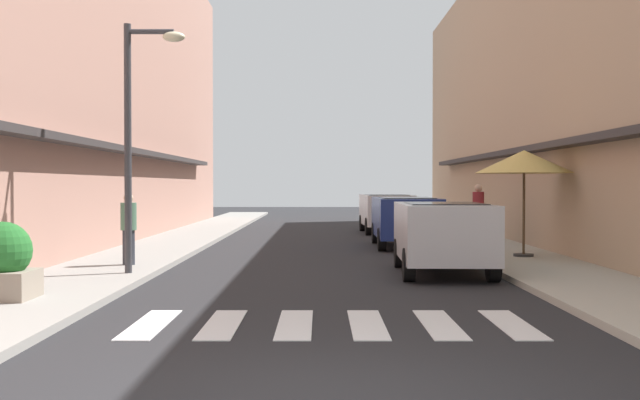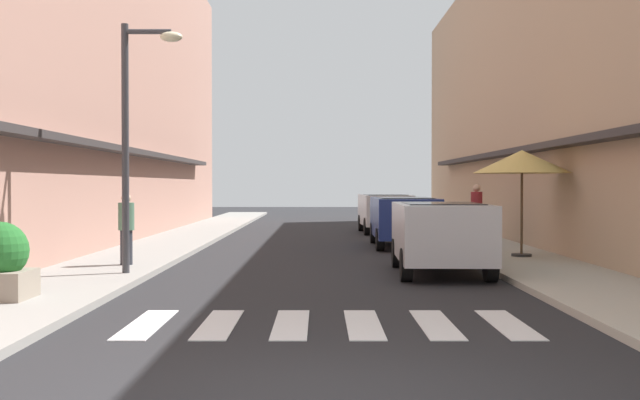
{
  "view_description": "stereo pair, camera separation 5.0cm",
  "coord_description": "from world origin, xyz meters",
  "px_view_note": "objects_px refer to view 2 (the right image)",
  "views": [
    {
      "loc": [
        -0.15,
        -6.45,
        1.84
      ],
      "look_at": [
        -0.08,
        14.52,
        1.43
      ],
      "focal_mm": 43.92,
      "sensor_mm": 36.0,
      "label": 1
    },
    {
      "loc": [
        -0.1,
        -6.45,
        1.84
      ],
      "look_at": [
        -0.08,
        14.52,
        1.43
      ],
      "focal_mm": 43.92,
      "sensor_mm": 36.0,
      "label": 2
    }
  ],
  "objects_px": {
    "pedestrian_walking_near": "(126,228)",
    "parked_car_near": "(440,230)",
    "cafe_umbrella": "(521,162)",
    "parked_car_far": "(384,209)",
    "street_lamp": "(135,119)",
    "parked_car_mid": "(403,216)",
    "pedestrian_walking_far": "(476,212)"
  },
  "relations": [
    {
      "from": "cafe_umbrella",
      "to": "pedestrian_walking_far",
      "type": "height_order",
      "value": "cafe_umbrella"
    },
    {
      "from": "parked_car_mid",
      "to": "cafe_umbrella",
      "type": "distance_m",
      "value": 5.08
    },
    {
      "from": "parked_car_far",
      "to": "pedestrian_walking_far",
      "type": "xyz_separation_m",
      "value": [
        2.19,
        -6.44,
        0.12
      ]
    },
    {
      "from": "parked_car_mid",
      "to": "street_lamp",
      "type": "relative_size",
      "value": 0.88
    },
    {
      "from": "street_lamp",
      "to": "parked_car_near",
      "type": "bearing_deg",
      "value": 7.46
    },
    {
      "from": "parked_car_near",
      "to": "pedestrian_walking_far",
      "type": "xyz_separation_m",
      "value": [
        2.19,
        7.24,
        0.12
      ]
    },
    {
      "from": "parked_car_near",
      "to": "street_lamp",
      "type": "bearing_deg",
      "value": -172.54
    },
    {
      "from": "parked_car_far",
      "to": "street_lamp",
      "type": "xyz_separation_m",
      "value": [
        -6.05,
        -14.48,
        2.19
      ]
    },
    {
      "from": "pedestrian_walking_far",
      "to": "pedestrian_walking_near",
      "type": "bearing_deg",
      "value": 175.56
    },
    {
      "from": "parked_car_near",
      "to": "parked_car_far",
      "type": "xyz_separation_m",
      "value": [
        0.0,
        13.69,
        0.0
      ]
    },
    {
      "from": "pedestrian_walking_near",
      "to": "pedestrian_walking_far",
      "type": "bearing_deg",
      "value": -33.34
    },
    {
      "from": "parked_car_far",
      "to": "street_lamp",
      "type": "height_order",
      "value": "street_lamp"
    },
    {
      "from": "street_lamp",
      "to": "pedestrian_walking_near",
      "type": "relative_size",
      "value": 3.15
    },
    {
      "from": "parked_car_far",
      "to": "parked_car_near",
      "type": "bearing_deg",
      "value": -90.0
    },
    {
      "from": "pedestrian_walking_near",
      "to": "pedestrian_walking_far",
      "type": "relative_size",
      "value": 0.88
    },
    {
      "from": "cafe_umbrella",
      "to": "parked_car_far",
      "type": "bearing_deg",
      "value": 102.21
    },
    {
      "from": "cafe_umbrella",
      "to": "parked_car_near",
      "type": "bearing_deg",
      "value": -130.92
    },
    {
      "from": "pedestrian_walking_near",
      "to": "cafe_umbrella",
      "type": "bearing_deg",
      "value": -57.29
    },
    {
      "from": "parked_car_far",
      "to": "pedestrian_walking_near",
      "type": "height_order",
      "value": "pedestrian_walking_near"
    },
    {
      "from": "parked_car_near",
      "to": "parked_car_mid",
      "type": "relative_size",
      "value": 0.93
    },
    {
      "from": "parked_car_near",
      "to": "pedestrian_walking_far",
      "type": "bearing_deg",
      "value": 73.16
    },
    {
      "from": "parked_car_mid",
      "to": "pedestrian_walking_near",
      "type": "bearing_deg",
      "value": -136.88
    },
    {
      "from": "pedestrian_walking_near",
      "to": "parked_car_near",
      "type": "bearing_deg",
      "value": -76.22
    },
    {
      "from": "parked_car_near",
      "to": "cafe_umbrella",
      "type": "distance_m",
      "value": 3.9
    },
    {
      "from": "parked_car_mid",
      "to": "pedestrian_walking_far",
      "type": "relative_size",
      "value": 2.46
    },
    {
      "from": "parked_car_far",
      "to": "street_lamp",
      "type": "relative_size",
      "value": 0.82
    },
    {
      "from": "parked_car_far",
      "to": "cafe_umbrella",
      "type": "xyz_separation_m",
      "value": [
        2.37,
        -10.95,
        1.46
      ]
    },
    {
      "from": "parked_car_far",
      "to": "pedestrian_walking_far",
      "type": "height_order",
      "value": "pedestrian_walking_far"
    },
    {
      "from": "parked_car_near",
      "to": "street_lamp",
      "type": "distance_m",
      "value": 6.49
    },
    {
      "from": "parked_car_mid",
      "to": "parked_car_far",
      "type": "relative_size",
      "value": 1.08
    },
    {
      "from": "parked_car_mid",
      "to": "pedestrian_walking_near",
      "type": "distance_m",
      "value": 9.09
    },
    {
      "from": "parked_car_near",
      "to": "parked_car_far",
      "type": "bearing_deg",
      "value": 90.0
    }
  ]
}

